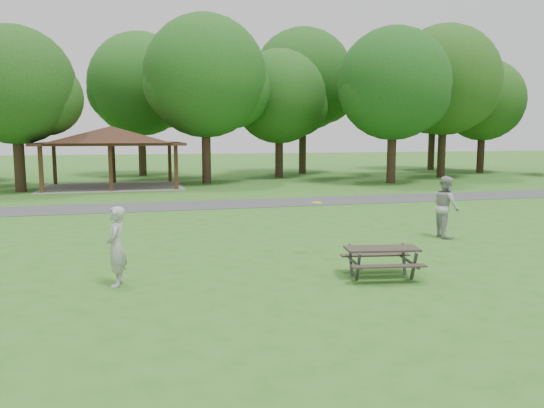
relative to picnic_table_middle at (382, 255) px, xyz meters
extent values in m
plane|color=#2D661D|center=(-2.65, -0.45, -0.53)|extent=(160.00, 160.00, 0.00)
cube|color=#3F3F42|center=(-2.65, 13.55, -0.52)|extent=(120.00, 3.20, 0.02)
cube|color=#3C2716|center=(-10.35, 20.85, 0.77)|extent=(0.22, 0.22, 2.60)
cube|color=#3A2615|center=(-10.35, 26.25, 0.77)|extent=(0.22, 0.22, 2.60)
cube|color=#372214|center=(-6.65, 20.85, 0.77)|extent=(0.22, 0.22, 2.60)
cube|color=#342012|center=(-6.65, 26.25, 0.77)|extent=(0.22, 0.22, 2.60)
cube|color=#3A1F15|center=(-2.95, 20.85, 0.77)|extent=(0.22, 0.22, 2.60)
cube|color=#3D2316|center=(-2.95, 26.25, 0.77)|extent=(0.22, 0.22, 2.60)
cube|color=#381F16|center=(-6.65, 23.55, 2.15)|extent=(8.60, 6.60, 0.16)
pyramid|color=#341E15|center=(-6.65, 23.55, 2.73)|extent=(7.01, 7.01, 1.00)
cube|color=gray|center=(-6.65, 23.55, -0.51)|extent=(8.40, 6.40, 0.03)
cylinder|color=black|center=(-11.65, 22.05, 1.22)|extent=(0.60, 0.60, 3.50)
sphere|color=#184413|center=(-11.65, 22.05, 5.45)|extent=(6.60, 6.60, 6.60)
sphere|color=#1B4914|center=(-10.17, 22.35, 4.79)|extent=(4.29, 4.29, 4.29)
cylinder|color=#321E16|center=(-0.65, 24.55, 1.48)|extent=(0.60, 0.60, 4.02)
sphere|color=#174915|center=(-0.65, 24.55, 6.50)|extent=(8.00, 8.00, 8.00)
sphere|color=#154A15|center=(1.15, 24.85, 5.70)|extent=(5.20, 5.20, 5.20)
sphere|color=#194F16|center=(-2.25, 24.35, 5.90)|extent=(4.80, 4.80, 4.80)
cylinder|color=black|center=(5.35, 28.05, 1.19)|extent=(0.60, 0.60, 3.43)
sphere|color=#184814|center=(5.35, 28.05, 5.53)|extent=(7.00, 7.00, 7.00)
sphere|color=#154513|center=(6.92, 28.35, 4.83)|extent=(4.55, 4.55, 4.55)
sphere|color=#174F16|center=(3.95, 27.85, 5.00)|extent=(4.20, 4.20, 4.20)
cylinder|color=black|center=(11.35, 21.55, 1.36)|extent=(0.60, 0.60, 3.78)
sphere|color=#134414|center=(11.35, 21.55, 6.03)|extent=(7.40, 7.40, 7.40)
sphere|color=#134213|center=(13.01, 21.85, 5.29)|extent=(4.81, 4.81, 4.81)
sphere|color=#164313|center=(9.87, 21.35, 5.47)|extent=(4.44, 4.44, 4.44)
cylinder|color=black|center=(17.35, 25.05, 1.57)|extent=(0.60, 0.60, 4.20)
sphere|color=#1C4814|center=(17.35, 25.05, 6.75)|extent=(8.20, 8.20, 8.20)
sphere|color=#194A15|center=(19.19, 25.35, 5.93)|extent=(5.33, 5.33, 5.33)
sphere|color=#173F12|center=(15.71, 24.85, 6.13)|extent=(4.92, 4.92, 4.92)
cylinder|color=black|center=(23.35, 28.55, 1.26)|extent=(0.60, 0.60, 3.57)
sphere|color=#1B4814|center=(23.35, 28.55, 5.59)|extent=(6.80, 6.80, 6.80)
sphere|color=#1A4A15|center=(24.88, 28.85, 4.91)|extent=(4.42, 4.42, 4.42)
sphere|color=#1E4D16|center=(21.99, 28.35, 5.08)|extent=(4.08, 4.08, 4.08)
cylinder|color=#302115|center=(-4.65, 32.55, 1.54)|extent=(0.60, 0.60, 4.13)
sphere|color=#184E16|center=(-4.65, 32.55, 6.60)|extent=(8.00, 8.00, 8.00)
sphere|color=#1E4714|center=(-2.85, 32.85, 5.80)|extent=(5.20, 5.20, 5.20)
sphere|color=#154413|center=(-6.25, 32.35, 6.00)|extent=(4.80, 4.80, 4.80)
cylinder|color=#312115|center=(8.35, 31.55, 1.75)|extent=(0.60, 0.60, 4.55)
sphere|color=#164614|center=(8.35, 31.55, 7.17)|extent=(8.40, 8.40, 8.40)
sphere|color=#1E4A15|center=(10.24, 31.85, 6.33)|extent=(5.46, 5.46, 5.46)
sphere|color=#194D16|center=(6.67, 31.35, 6.54)|extent=(5.04, 5.04, 5.04)
cylinder|color=black|center=(21.35, 33.05, 1.61)|extent=(0.60, 0.60, 4.27)
sphere|color=#164714|center=(21.35, 33.05, 6.74)|extent=(8.00, 8.00, 8.00)
sphere|color=#194A15|center=(23.15, 33.35, 5.94)|extent=(5.20, 5.20, 5.20)
sphere|color=#1C4C15|center=(19.75, 32.85, 6.14)|extent=(4.80, 4.80, 4.80)
cube|color=#2D2720|center=(0.00, 0.00, 0.14)|extent=(1.74, 0.92, 0.05)
cube|color=#2F2622|center=(-0.09, -0.54, -0.13)|extent=(1.67, 0.51, 0.04)
cube|color=#312923|center=(0.09, 0.54, -0.13)|extent=(1.67, 0.51, 0.04)
cube|color=#3F3F41|center=(-0.68, -0.23, -0.19)|extent=(0.11, 0.35, 0.72)
cube|color=#3E3E41|center=(-0.57, 0.45, -0.19)|extent=(0.11, 0.35, 0.72)
cube|color=#444447|center=(-0.63, 0.11, -0.17)|extent=(0.28, 1.33, 0.05)
cube|color=#464649|center=(0.57, -0.45, -0.19)|extent=(0.11, 0.35, 0.72)
cube|color=#39393B|center=(0.68, 0.23, -0.19)|extent=(0.11, 0.35, 0.72)
cube|color=#39393B|center=(0.63, -0.11, -0.17)|extent=(0.28, 1.33, 0.05)
cylinder|color=yellow|center=(-0.72, 2.42, 0.92)|extent=(0.32, 0.32, 0.02)
imported|color=#ACACAF|center=(-5.82, 0.87, 0.33)|extent=(0.48, 0.67, 1.72)
imported|color=#A9A9AC|center=(4.14, 3.90, 0.45)|extent=(0.88, 1.05, 1.96)
camera|label=1|loc=(-5.42, -10.78, 2.72)|focal=35.00mm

